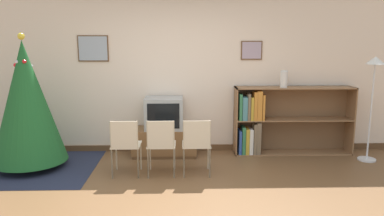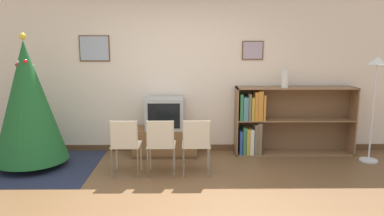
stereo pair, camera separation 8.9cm
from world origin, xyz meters
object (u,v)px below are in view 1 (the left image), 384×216
tv_console (164,142)px  folding_chair_right (197,143)px  folding_chair_left (125,144)px  bookshelf (272,121)px  christmas_tree (27,102)px  television (164,113)px  folding_chair_center (161,144)px  standing_lamp (374,81)px  vase (284,79)px

tv_console → folding_chair_right: folding_chair_right is taller
folding_chair_right → folding_chair_left: bearing=180.0°
bookshelf → tv_console: bearing=-177.5°
folding_chair_left → folding_chair_right: bearing=0.0°
christmas_tree → television: 2.07m
television → folding_chair_right: 1.10m
christmas_tree → folding_chair_right: christmas_tree is taller
folding_chair_right → tv_console: bearing=117.6°
christmas_tree → folding_chair_center: bearing=-11.6°
television → folding_chair_center: (-0.00, -0.95, -0.24)m
bookshelf → standing_lamp: (1.45, -0.43, 0.72)m
folding_chair_left → standing_lamp: bearing=9.1°
television → folding_chair_left: size_ratio=0.75×
television → bookshelf: size_ratio=0.31×
tv_console → vase: bearing=0.7°
folding_chair_right → vase: bearing=33.8°
television → standing_lamp: bearing=-6.1°
television → folding_chair_left: (-0.50, -0.95, -0.24)m
christmas_tree → tv_console: bearing=15.3°
folding_chair_left → bookshelf: size_ratio=0.42×
bookshelf → folding_chair_left: bearing=-155.9°
christmas_tree → tv_console: (1.98, 0.54, -0.77)m
christmas_tree → folding_chair_right: (2.48, -0.41, -0.53)m
bookshelf → vase: (0.16, -0.05, 0.71)m
tv_console → bookshelf: 1.83m
christmas_tree → folding_chair_center: (1.98, -0.41, -0.53)m
folding_chair_left → folding_chair_right: (1.00, 0.00, 0.00)m
folding_chair_center → folding_chair_left: bearing=180.0°
folding_chair_center → folding_chair_right: (0.50, 0.00, 0.00)m
television → folding_chair_center: television is taller
tv_console → standing_lamp: 3.43m
vase → folding_chair_left: bearing=-158.3°
television → folding_chair_center: size_ratio=0.75×
folding_chair_center → folding_chair_right: same height
folding_chair_right → standing_lamp: standing_lamp is taller
christmas_tree → bookshelf: christmas_tree is taller
folding_chair_left → vase: bearing=21.7°
folding_chair_right → standing_lamp: size_ratio=0.50×
folding_chair_center → vase: 2.33m
tv_console → vase: size_ratio=3.80×
christmas_tree → tv_console: 2.19m
television → folding_chair_left: bearing=-117.7°
bookshelf → vase: bearing=-18.6°
folding_chair_left → standing_lamp: standing_lamp is taller
television → standing_lamp: (3.25, -0.35, 0.55)m
christmas_tree → vase: christmas_tree is taller
folding_chair_center → bookshelf: 2.08m
standing_lamp → christmas_tree: bearing=-177.9°
bookshelf → vase: 0.73m
christmas_tree → television: bearing=15.3°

